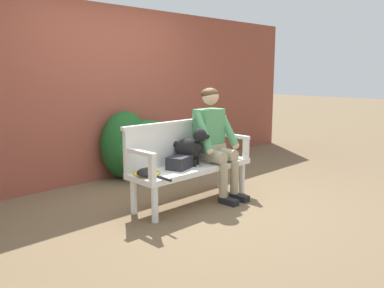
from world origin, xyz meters
name	(u,v)px	position (x,y,z in m)	size (l,w,h in m)	color
ground_plane	(192,202)	(0.00, 0.00, 0.00)	(40.00, 40.00, 0.00)	brown
brick_garden_fence	(105,93)	(0.00, 1.77, 1.20)	(8.00, 0.30, 2.40)	brown
hedge_bush_far_left	(145,148)	(0.38, 1.37, 0.41)	(1.14, 0.92, 0.82)	#1E5B23
hedge_bush_far_right	(125,145)	(0.10, 1.44, 0.48)	(0.74, 0.56, 0.96)	#194C1E
garden_bench	(192,171)	(0.00, 0.00, 0.38)	(1.56, 0.48, 0.44)	white
bench_backrest	(180,141)	(0.00, 0.21, 0.70)	(1.60, 0.06, 0.50)	white
bench_armrest_left_end	(145,159)	(-0.74, -0.09, 0.64)	(0.06, 0.48, 0.28)	white
bench_armrest_right_end	(239,141)	(0.74, -0.09, 0.64)	(0.06, 0.48, 0.28)	white
person_seated	(214,138)	(0.35, -0.01, 0.72)	(0.56, 0.64, 1.31)	black
dog_on_bench	(191,147)	(0.01, 0.02, 0.66)	(0.33, 0.42, 0.43)	black
tennis_racket	(148,174)	(-0.61, 0.03, 0.45)	(0.31, 0.57, 0.03)	yellow
baseball_glove	(147,172)	(-0.67, -0.02, 0.49)	(0.22, 0.17, 0.09)	black
sports_bag	(180,162)	(-0.20, -0.01, 0.51)	(0.28, 0.20, 0.14)	#232328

